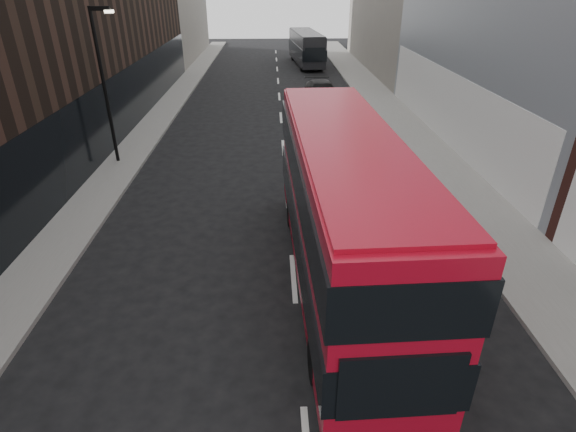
{
  "coord_description": "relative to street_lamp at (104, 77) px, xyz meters",
  "views": [
    {
      "loc": [
        -0.57,
        -3.35,
        8.2
      ],
      "look_at": [
        -0.19,
        7.37,
        2.5
      ],
      "focal_mm": 28.0,
      "sensor_mm": 36.0,
      "label": 1
    }
  ],
  "objects": [
    {
      "name": "sidewalk_left",
      "position": [
        0.22,
        7.0,
        -4.11
      ],
      "size": [
        2.0,
        80.0,
        0.15
      ],
      "primitive_type": "cube",
      "color": "slate",
      "rests_on": "ground"
    },
    {
      "name": "car_a",
      "position": [
        11.84,
        -2.66,
        -3.45
      ],
      "size": [
        1.95,
        4.38,
        1.46
      ],
      "primitive_type": "imported",
      "rotation": [
        0.0,
        0.0,
        0.05
      ],
      "color": "black",
      "rests_on": "ground"
    },
    {
      "name": "sidewalk_right",
      "position": [
        15.72,
        7.0,
        -4.11
      ],
      "size": [
        3.0,
        80.0,
        0.15
      ],
      "primitive_type": "cube",
      "color": "slate",
      "rests_on": "ground"
    },
    {
      "name": "grey_bus",
      "position": [
        11.32,
        28.36,
        -2.42
      ],
      "size": [
        3.32,
        10.33,
        3.29
      ],
      "rotation": [
        0.0,
        0.0,
        0.09
      ],
      "color": "black",
      "rests_on": "ground"
    },
    {
      "name": "red_bus",
      "position": [
        9.58,
        -10.25,
        -1.59
      ],
      "size": [
        3.1,
        11.64,
        4.66
      ],
      "rotation": [
        0.0,
        0.0,
        0.03
      ],
      "color": "#A70A1D",
      "rests_on": "ground"
    },
    {
      "name": "street_lamp",
      "position": [
        0.0,
        0.0,
        0.0
      ],
      "size": [
        1.06,
        0.22,
        7.0
      ],
      "color": "black",
      "rests_on": "sidewalk_left"
    },
    {
      "name": "car_b",
      "position": [
        10.62,
        0.0,
        -3.5
      ],
      "size": [
        1.86,
        4.26,
        1.36
      ],
      "primitive_type": "imported",
      "rotation": [
        0.0,
        0.0,
        0.1
      ],
      "color": "gray",
      "rests_on": "ground"
    },
    {
      "name": "car_c",
      "position": [
        11.28,
        11.58,
        -3.39
      ],
      "size": [
        2.59,
        5.57,
        1.58
      ],
      "primitive_type": "imported",
      "rotation": [
        0.0,
        0.0,
        0.07
      ],
      "color": "black",
      "rests_on": "ground"
    }
  ]
}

